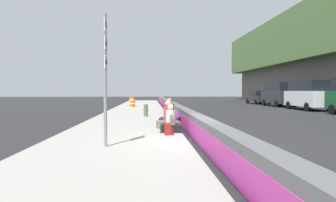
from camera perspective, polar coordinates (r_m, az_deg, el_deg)
ground_plane at (r=9.28m, az=6.65°, el=-8.40°), size 160.00×160.00×0.00m
sidewalk_strip at (r=9.19m, az=-10.01°, el=-8.08°), size 80.00×4.40×0.14m
jersey_barrier at (r=9.22m, az=6.64°, el=-5.80°), size 76.00×0.45×0.85m
route_sign_post at (r=8.38m, az=-11.80°, el=5.80°), size 0.44×0.09×3.60m
fire_hydrant at (r=18.00m, az=-4.24°, el=-1.51°), size 0.26×0.46×0.88m
seated_person_foreground at (r=11.15m, az=0.52°, el=-4.23°), size 0.68×0.79×1.04m
seated_person_middle at (r=12.14m, az=0.08°, el=-3.57°), size 0.90×0.98×1.15m
seated_person_rear at (r=13.50m, az=0.29°, el=-2.94°), size 0.89×0.99×1.21m
backpack at (r=10.44m, az=0.04°, el=-5.38°), size 0.32×0.28×0.40m
construction_barrel at (r=29.12m, az=-6.80°, el=-0.15°), size 0.54×0.54×0.95m
parked_car_fourth at (r=28.76m, az=25.06°, el=1.12°), size 5.10×2.10×2.56m
parked_car_midline at (r=34.40m, az=20.31°, el=1.28°), size 5.11×2.13×2.56m
parked_car_far at (r=40.28m, az=16.75°, el=0.69°), size 4.55×2.06×1.71m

